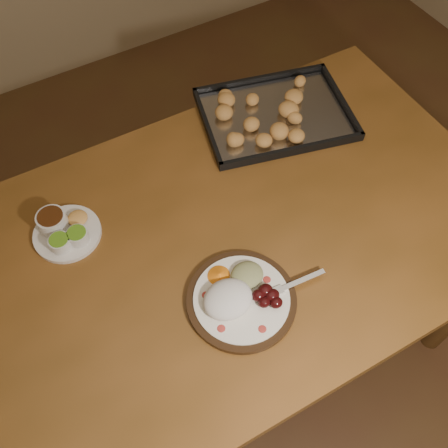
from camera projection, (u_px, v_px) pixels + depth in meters
ground at (280, 382)px, 1.81m from camera, size 4.00×4.00×0.00m
dining_table at (226, 254)px, 1.36m from camera, size 1.52×0.93×0.75m
dinner_plate at (239, 297)px, 1.16m from camera, size 0.34×0.26×0.06m
condiment_saucer at (64, 230)px, 1.26m from camera, size 0.17×0.17×0.06m
baking_tray at (276, 113)px, 1.49m from camera, size 0.50×0.42×0.05m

